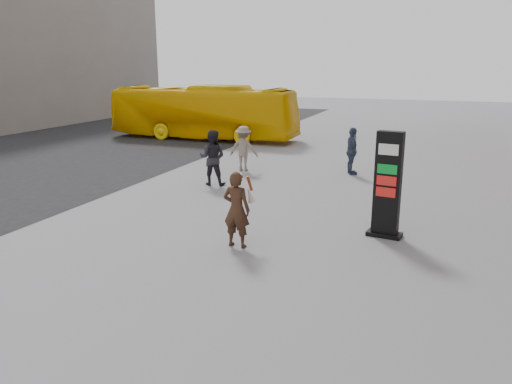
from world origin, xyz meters
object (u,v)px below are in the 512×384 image
(info_pylon, at_px, (388,185))
(woman, at_px, (237,209))
(pedestrian_a, at_px, (212,158))
(pedestrian_c, at_px, (352,151))
(bus, at_px, (203,112))
(pedestrian_b, at_px, (244,148))

(info_pylon, height_order, woman, info_pylon)
(pedestrian_a, bearing_deg, pedestrian_c, -151.84)
(pedestrian_c, bearing_deg, pedestrian_a, 103.80)
(info_pylon, distance_m, bus, 17.20)
(woman, relative_size, pedestrian_c, 1.00)
(bus, relative_size, pedestrian_a, 5.50)
(bus, bearing_deg, info_pylon, -138.62)
(woman, bearing_deg, info_pylon, -146.03)
(pedestrian_c, bearing_deg, info_pylon, 171.82)
(pedestrian_b, bearing_deg, woman, 106.42)
(info_pylon, relative_size, pedestrian_a, 1.35)
(woman, height_order, bus, bus)
(info_pylon, distance_m, pedestrian_a, 7.07)
(bus, xyz_separation_m, pedestrian_b, (5.26, -7.02, -0.59))
(woman, height_order, pedestrian_b, woman)
(info_pylon, distance_m, pedestrian_b, 8.49)
(bus, relative_size, pedestrian_b, 5.99)
(pedestrian_c, bearing_deg, bus, 31.35)
(woman, xyz_separation_m, pedestrian_c, (1.06, 8.62, -0.02))
(bus, bearing_deg, pedestrian_a, -151.80)
(info_pylon, bearing_deg, bus, 139.39)
(pedestrian_c, bearing_deg, woman, 147.84)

